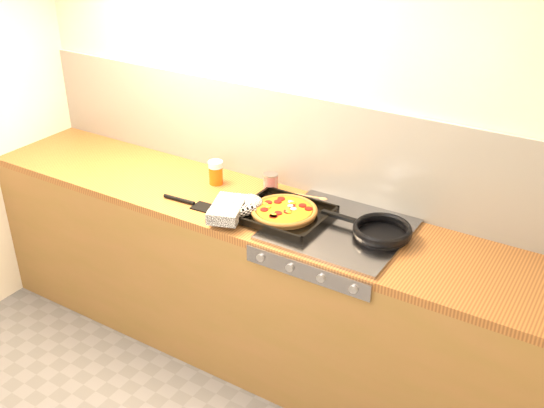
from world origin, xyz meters
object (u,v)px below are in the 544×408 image
Objects in this scene: frying_pan at (381,231)px; juice_glass at (216,172)px; pizza_on_tray at (269,210)px; tomato_can at (271,183)px.

juice_glass is at bearing 175.98° from frying_pan.
pizza_on_tray is 5.01× the size of tomato_can.
frying_pan is 0.96m from juice_glass.
pizza_on_tray is at bearing -21.73° from juice_glass.
frying_pan is 3.49× the size of juice_glass.
juice_glass is (-0.96, 0.07, 0.03)m from frying_pan.
tomato_can reaches higher than frying_pan.
frying_pan is 4.16× the size of tomato_can.
tomato_can is at bearing 169.21° from frying_pan.
juice_glass reaches higher than frying_pan.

